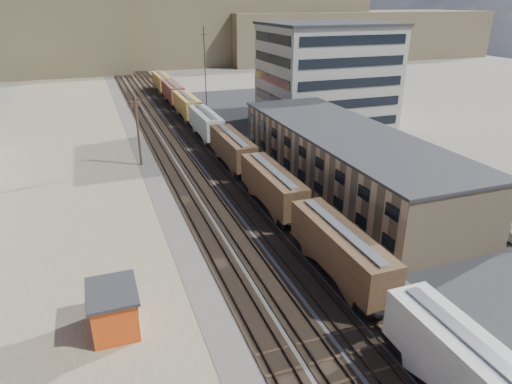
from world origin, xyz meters
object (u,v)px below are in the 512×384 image
object	(u,v)px
parked_car_blue	(365,146)
freight_train	(218,134)
maintenance_shed	(114,309)
utility_pole_north	(138,129)

from	to	relation	value
parked_car_blue	freight_train	bearing A→B (deg)	113.86
maintenance_shed	parked_car_blue	world-z (taller)	maintenance_shed
utility_pole_north	parked_car_blue	distance (m)	34.98
freight_train	maintenance_shed	bearing A→B (deg)	-115.76
freight_train	maintenance_shed	size ratio (longest dim) A/B	26.32
freight_train	utility_pole_north	xyz separation A→B (m)	(-12.30, -2.59, 2.50)
utility_pole_north	maintenance_shed	xyz separation A→B (m)	(-6.21, -35.78, -3.59)
freight_train	utility_pole_north	world-z (taller)	utility_pole_north
utility_pole_north	maintenance_shed	distance (m)	36.49
freight_train	maintenance_shed	world-z (taller)	freight_train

